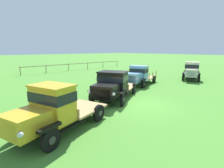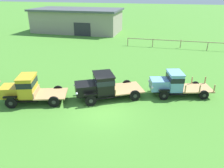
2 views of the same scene
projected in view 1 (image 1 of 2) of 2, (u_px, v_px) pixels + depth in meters
ground_plane at (139, 104)px, 11.75m from camera, size 240.00×240.00×0.00m
paddock_fence at (78, 65)px, 31.30m from camera, size 19.75×0.70×1.24m
vintage_truck_second_in_line at (51, 109)px, 7.43m from camera, size 5.28×3.30×2.18m
vintage_truck_midrow_center at (112, 85)px, 12.52m from camera, size 5.75×4.30×2.09m
vintage_truck_far_side at (138, 75)px, 17.68m from camera, size 5.39×3.08×2.02m
vintage_truck_back_of_row at (192, 71)px, 20.90m from camera, size 5.14×3.32×2.16m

